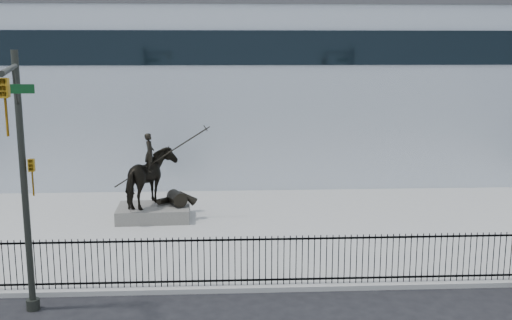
{
  "coord_description": "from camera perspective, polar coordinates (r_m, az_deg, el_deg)",
  "views": [
    {
      "loc": [
        -1.71,
        -15.4,
        7.1
      ],
      "look_at": [
        -0.59,
        6.0,
        3.0
      ],
      "focal_mm": 42.0,
      "sensor_mm": 36.0,
      "label": 1
    }
  ],
  "objects": [
    {
      "name": "traffic_signal_left",
      "position": [
        15.91,
        -21.39,
        -1.04
      ],
      "size": [
        1.52,
        4.84,
        7.0
      ],
      "color": "#262923",
      "rests_on": "ground"
    },
    {
      "name": "picket_fence",
      "position": [
        17.85,
        2.74,
        -9.49
      ],
      "size": [
        22.1,
        0.1,
        1.5
      ],
      "color": "black",
      "rests_on": "plaza"
    },
    {
      "name": "statue_plinth",
      "position": [
        24.79,
        -9.71,
        -4.95
      ],
      "size": [
        2.97,
        2.1,
        0.54
      ],
      "primitive_type": "cube",
      "rotation": [
        0.0,
        0.0,
        0.04
      ],
      "color": "#56544E",
      "rests_on": "plaza"
    },
    {
      "name": "equestrian_statue",
      "position": [
        24.45,
        -9.68,
        -1.77
      ],
      "size": [
        3.71,
        2.36,
        3.14
      ],
      "rotation": [
        0.0,
        0.0,
        0.04
      ],
      "color": "black",
      "rests_on": "statue_plinth"
    },
    {
      "name": "ground",
      "position": [
        17.04,
        3.14,
        -13.8
      ],
      "size": [
        120.0,
        120.0,
        0.0
      ],
      "primitive_type": "plane",
      "color": "black",
      "rests_on": "ground"
    },
    {
      "name": "building",
      "position": [
        35.53,
        -0.22,
        6.64
      ],
      "size": [
        44.0,
        14.0,
        9.0
      ],
      "primitive_type": "cube",
      "color": "white",
      "rests_on": "ground"
    },
    {
      "name": "plaza",
      "position": [
        23.54,
        1.33,
        -6.53
      ],
      "size": [
        30.0,
        12.0,
        0.15
      ],
      "primitive_type": "cube",
      "color": "#9B9B99",
      "rests_on": "ground"
    }
  ]
}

